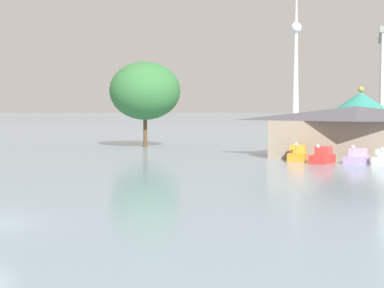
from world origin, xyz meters
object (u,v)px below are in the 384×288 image
(pedal_boat_lavender, at_px, (357,157))
(shoreline_tree_tall_left, at_px, (145,91))
(boathouse, at_px, (356,131))
(distant_broadcast_tower, at_px, (296,39))
(pedal_boat_white, at_px, (384,159))
(green_roof_pavilion, at_px, (360,117))
(pedal_boat_red, at_px, (323,157))
(pedal_boat_orange, at_px, (298,155))

(pedal_boat_lavender, relative_size, shoreline_tree_tall_left, 0.30)
(pedal_boat_lavender, bearing_deg, shoreline_tree_tall_left, -103.67)
(boathouse, height_order, shoreline_tree_tall_left, shoreline_tree_tall_left)
(shoreline_tree_tall_left, bearing_deg, distant_broadcast_tower, 94.10)
(pedal_boat_lavender, bearing_deg, pedal_boat_white, 89.69)
(green_roof_pavilion, bearing_deg, pedal_boat_red, -97.47)
(pedal_boat_lavender, bearing_deg, green_roof_pavilion, -165.14)
(pedal_boat_lavender, height_order, pedal_boat_white, pedal_boat_lavender)
(pedal_boat_red, height_order, boathouse, boathouse)
(pedal_boat_orange, xyz_separation_m, pedal_boat_white, (7.38, -1.60, -0.04))
(shoreline_tree_tall_left, distance_m, distant_broadcast_tower, 341.80)
(pedal_boat_red, height_order, pedal_boat_white, pedal_boat_red)
(pedal_boat_white, bearing_deg, distant_broadcast_tower, -159.12)
(pedal_boat_lavender, height_order, green_roof_pavilion, green_roof_pavilion)
(pedal_boat_white, bearing_deg, green_roof_pavilion, -161.40)
(pedal_boat_orange, relative_size, pedal_boat_white, 0.96)
(pedal_boat_lavender, height_order, distant_broadcast_tower, distant_broadcast_tower)
(boathouse, distance_m, green_roof_pavilion, 14.78)
(pedal_boat_white, distance_m, boathouse, 7.21)
(distant_broadcast_tower, bearing_deg, green_roof_pavilion, -81.49)
(pedal_boat_orange, distance_m, shoreline_tree_tall_left, 24.68)
(distant_broadcast_tower, bearing_deg, boathouse, -81.87)
(pedal_boat_orange, height_order, pedal_boat_red, pedal_boat_orange)
(pedal_boat_orange, height_order, distant_broadcast_tower, distant_broadcast_tower)
(green_roof_pavilion, distance_m, shoreline_tree_tall_left, 26.41)
(pedal_boat_red, distance_m, shoreline_tree_tall_left, 27.44)
(boathouse, bearing_deg, shoreline_tree_tall_left, 162.69)
(pedal_boat_lavender, relative_size, pedal_boat_white, 1.25)
(boathouse, height_order, distant_broadcast_tower, distant_broadcast_tower)
(pedal_boat_lavender, distance_m, green_roof_pavilion, 20.86)
(pedal_boat_orange, distance_m, green_roof_pavilion, 20.51)
(pedal_boat_red, xyz_separation_m, green_roof_pavilion, (2.78, 21.23, 3.18))
(pedal_boat_lavender, distance_m, boathouse, 6.23)
(pedal_boat_orange, relative_size, shoreline_tree_tall_left, 0.23)
(pedal_boat_red, relative_size, green_roof_pavilion, 0.33)
(pedal_boat_white, bearing_deg, shoreline_tree_tall_left, -104.93)
(pedal_boat_red, relative_size, pedal_boat_white, 1.23)
(green_roof_pavilion, relative_size, distant_broadcast_tower, 0.07)
(pedal_boat_lavender, distance_m, pedal_boat_white, 2.30)
(pedal_boat_red, xyz_separation_m, boathouse, (2.63, 6.49, 2.02))
(pedal_boat_orange, distance_m, pedal_boat_lavender, 5.26)
(green_roof_pavilion, bearing_deg, boathouse, -90.59)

